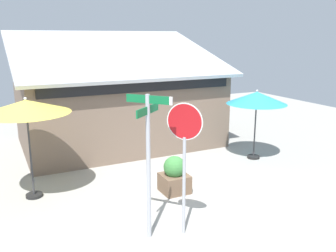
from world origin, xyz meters
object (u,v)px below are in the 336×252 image
Objects in this scene: street_sign_post at (148,152)px; patio_umbrella_teal_center at (257,98)px; stop_sign at (184,144)px; sidewalk_planter at (174,176)px; patio_umbrella_mustard_left at (26,108)px.

patio_umbrella_teal_center is at bearing 30.50° from street_sign_post.
patio_umbrella_teal_center is (4.65, 3.36, 0.11)m from stop_sign.
patio_umbrella_teal_center is 4.39m from sidewalk_planter.
street_sign_post is 3.82m from patio_umbrella_mustard_left.
patio_umbrella_teal_center reaches higher than sidewalk_planter.
patio_umbrella_mustard_left is 1.11× the size of patio_umbrella_teal_center.
patio_umbrella_mustard_left reaches higher than sidewalk_planter.
patio_umbrella_mustard_left is (-1.98, 3.23, 0.53)m from street_sign_post.
patio_umbrella_mustard_left reaches higher than patio_umbrella_teal_center.
stop_sign is at bearing -112.02° from sidewalk_planter.
sidewalk_planter is at bearing -160.91° from patio_umbrella_teal_center.
stop_sign is at bearing -14.40° from street_sign_post.
sidewalk_planter is (0.82, 2.03, -1.56)m from stop_sign.
stop_sign reaches higher than patio_umbrella_mustard_left.
patio_umbrella_mustard_left is (-2.71, 3.41, 0.42)m from stop_sign.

